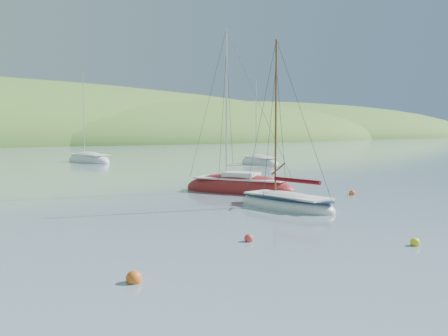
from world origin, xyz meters
TOP-DOWN VIEW (x-y plane):
  - ground at (0.00, 0.00)m, footprint 700.00×700.00m
  - daysailer_white at (5.81, 8.20)m, footprint 2.94×6.85m
  - sloop_red at (8.19, 15.28)m, footprint 6.23×8.93m
  - distant_sloop_b at (12.56, 52.97)m, footprint 4.31×9.64m
  - distant_sloop_d at (28.08, 35.43)m, footprint 4.68×8.62m
  - mooring_buoys at (-1.87, 5.01)m, footprint 23.50×11.98m

SIDE VIEW (x-z plane):
  - ground at x=0.00m, z-range 0.00..0.00m
  - mooring_buoys at x=-1.87m, z-range -0.12..0.36m
  - distant_sloop_d at x=28.08m, z-range -5.64..6.03m
  - distant_sloop_b at x=12.56m, z-range -6.45..6.87m
  - daysailer_white at x=5.81m, z-range -4.91..5.37m
  - sloop_red at x=8.19m, z-range -6.05..6.51m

